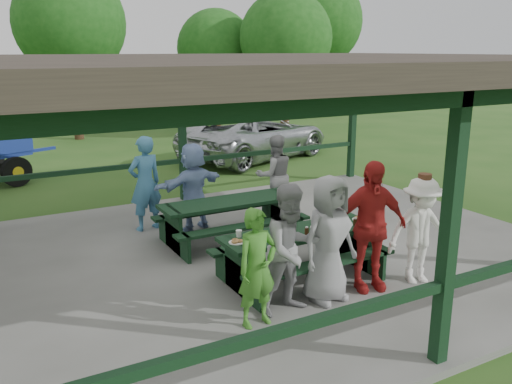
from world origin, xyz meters
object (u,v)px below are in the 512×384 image
contestant_white_fedora (421,230)px  spectator_lblue (193,186)px  picnic_table_near (300,249)px  contestant_green (257,268)px  contestant_grey_mid (329,239)px  spectator_grey (275,175)px  contestant_red (370,226)px  pickup_truck (256,136)px  spectator_blue (145,183)px  contestant_grey_left (292,249)px  picnic_table_far (230,215)px

contestant_white_fedora → spectator_lblue: bearing=132.1°
picnic_table_near → contestant_green: 1.57m
picnic_table_near → contestant_white_fedora: contestant_white_fedora is taller
contestant_grey_mid → spectator_grey: bearing=62.0°
contestant_red → contestant_white_fedora: bearing=1.8°
contestant_grey_mid → pickup_truck: 10.47m
contestant_grey_mid → spectator_blue: spectator_blue is taller
picnic_table_near → contestant_red: 1.10m
contestant_grey_left → pickup_truck: (4.78, 9.66, -0.22)m
picnic_table_far → spectator_lblue: 1.05m
contestant_green → contestant_white_fedora: contestant_white_fedora is taller
picnic_table_near → spectator_blue: (-1.30, 3.33, 0.43)m
contestant_white_fedora → spectator_blue: 5.08m
spectator_lblue → spectator_blue: (-0.80, 0.40, 0.07)m
picnic_table_near → contestant_grey_left: 1.14m
contestant_green → contestant_grey_mid: (1.17, 0.14, 0.12)m
contestant_grey_mid → spectator_lblue: 3.73m
contestant_white_fedora → pickup_truck: 10.12m
contestant_green → contestant_red: bearing=0.1°
contestant_grey_left → spectator_lblue: 3.76m
spectator_blue → contestant_white_fedora: bearing=112.3°
contestant_grey_left → contestant_grey_mid: bearing=-0.3°
spectator_blue → contestant_grey_left: bearing=87.9°
picnic_table_near → contestant_grey_mid: contestant_grey_mid is taller
contestant_green → contestant_grey_mid: bearing=2.1°
picnic_table_near → spectator_lblue: 2.99m
picnic_table_near → spectator_grey: (1.33, 2.99, 0.36)m
picnic_table_far → contestant_grey_mid: size_ratio=1.43×
contestant_red → pickup_truck: size_ratio=0.35×
picnic_table_far → pickup_truck: 8.06m
contestant_green → contestant_white_fedora: bearing=-5.3°
contestant_green → spectator_grey: (2.57, 3.91, 0.08)m
spectator_lblue → spectator_grey: 1.83m
contestant_grey_left → picnic_table_far: bearing=74.9°
contestant_green → contestant_white_fedora: size_ratio=0.92×
spectator_grey → pickup_truck: bearing=-106.0°
picnic_table_far → contestant_red: 2.92m
contestant_green → spectator_blue: 4.25m
contestant_white_fedora → spectator_grey: bearing=107.1°
contestant_white_fedora → spectator_grey: size_ratio=0.98×
contestant_red → contestant_white_fedora: (0.80, -0.18, -0.14)m
spectator_blue → pickup_truck: bearing=-144.9°
contestant_grey_left → contestant_white_fedora: contestant_grey_left is taller
contestant_grey_left → contestant_grey_mid: size_ratio=0.98×
contestant_green → picnic_table_far: bearing=65.1°
contestant_grey_mid → contestant_white_fedora: bearing=-13.6°
contestant_red → pickup_truck: 10.19m
contestant_green → spectator_grey: size_ratio=0.90×
contestant_grey_mid → pickup_truck: bearing=58.9°
pickup_truck → contestant_white_fedora: bearing=145.3°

